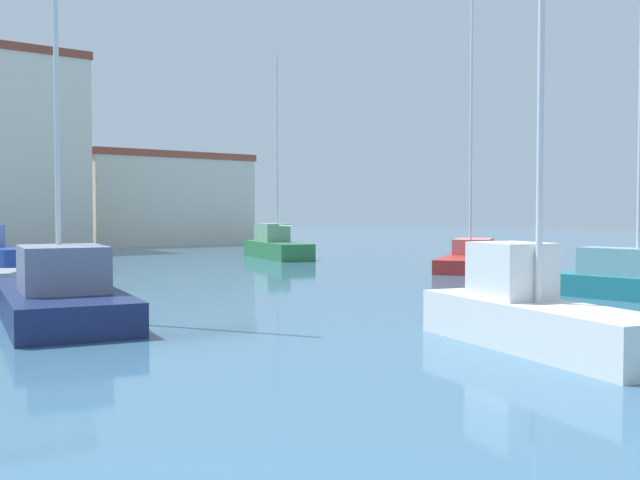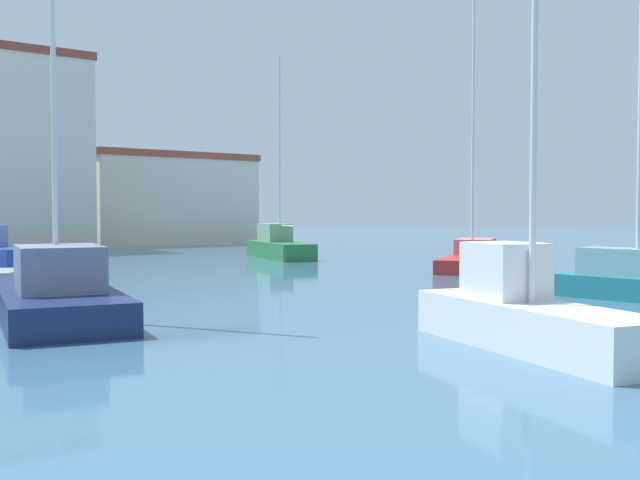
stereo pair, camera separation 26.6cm
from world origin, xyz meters
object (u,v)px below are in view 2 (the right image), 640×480
at_px(sailboat_red_distant_north, 473,256).
at_px(sailboat_green_outer_mooring, 279,245).
at_px(sailboat_white_distant_east, 526,312).
at_px(sailboat_navy_near_pier, 57,293).
at_px(sailboat_teal_mid_harbor, 632,280).

bearing_deg(sailboat_red_distant_north, sailboat_green_outer_mooring, 104.63).
bearing_deg(sailboat_red_distant_north, sailboat_white_distant_east, -135.51).
xyz_separation_m(sailboat_white_distant_east, sailboat_red_distant_north, (14.18, 13.93, -0.16)).
xyz_separation_m(sailboat_green_outer_mooring, sailboat_red_distant_north, (2.94, -11.25, -0.19)).
xyz_separation_m(sailboat_white_distant_east, sailboat_navy_near_pier, (-5.71, 8.87, -0.05)).
height_order(sailboat_teal_mid_harbor, sailboat_navy_near_pier, sailboat_navy_near_pier).
bearing_deg(sailboat_green_outer_mooring, sailboat_navy_near_pier, -136.12).
height_order(sailboat_navy_near_pier, sailboat_green_outer_mooring, sailboat_navy_near_pier).
height_order(sailboat_green_outer_mooring, sailboat_red_distant_north, sailboat_red_distant_north).
xyz_separation_m(sailboat_teal_mid_harbor, sailboat_green_outer_mooring, (2.62, 22.14, 0.13)).
relative_size(sailboat_white_distant_east, sailboat_green_outer_mooring, 0.85).
bearing_deg(sailboat_red_distant_north, sailboat_navy_near_pier, -165.74).
relative_size(sailboat_white_distant_east, sailboat_navy_near_pier, 0.75).
relative_size(sailboat_teal_mid_harbor, sailboat_green_outer_mooring, 0.76).
bearing_deg(sailboat_white_distant_east, sailboat_navy_near_pier, 122.80).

